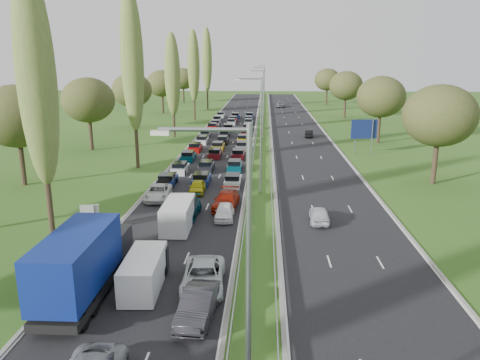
# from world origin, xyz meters

# --- Properties ---
(ground) EXTENTS (260.00, 260.00, 0.00)m
(ground) POSITION_xyz_m (4.50, 80.00, 0.00)
(ground) COLOR #2C551A
(ground) RESTS_ON ground
(near_carriageway) EXTENTS (10.50, 215.00, 0.04)m
(near_carriageway) POSITION_xyz_m (-2.25, 82.50, 0.00)
(near_carriageway) COLOR black
(near_carriageway) RESTS_ON ground
(far_carriageway) EXTENTS (10.50, 215.00, 0.04)m
(far_carriageway) POSITION_xyz_m (11.25, 82.50, 0.00)
(far_carriageway) COLOR black
(far_carriageway) RESTS_ON ground
(central_reservation) EXTENTS (2.36, 215.00, 0.32)m
(central_reservation) POSITION_xyz_m (4.50, 82.50, 0.55)
(central_reservation) COLOR gray
(central_reservation) RESTS_ON ground
(lamp_columns) EXTENTS (0.18, 140.18, 12.00)m
(lamp_columns) POSITION_xyz_m (4.50, 78.00, 6.00)
(lamp_columns) COLOR gray
(lamp_columns) RESTS_ON ground
(poplar_row) EXTENTS (2.80, 127.80, 22.44)m
(poplar_row) POSITION_xyz_m (-11.50, 68.17, 12.39)
(poplar_row) COLOR #2D2116
(poplar_row) RESTS_ON ground
(woodland_left) EXTENTS (8.00, 166.00, 11.10)m
(woodland_left) POSITION_xyz_m (-22.00, 62.63, 7.68)
(woodland_left) COLOR #2D2116
(woodland_left) RESTS_ON ground
(woodland_right) EXTENTS (8.00, 153.00, 11.10)m
(woodland_right) POSITION_xyz_m (24.00, 66.67, 7.68)
(woodland_right) COLOR #2D2116
(woodland_right) RESTS_ON ground
(traffic_queue_fill) EXTENTS (9.11, 67.76, 0.80)m
(traffic_queue_fill) POSITION_xyz_m (-2.26, 77.15, 0.44)
(traffic_queue_fill) COLOR navy
(traffic_queue_fill) RESTS_ON ground
(near_car_2) EXTENTS (2.71, 5.29, 1.43)m
(near_car_2) POSITION_xyz_m (-5.71, 40.17, 0.73)
(near_car_2) COLOR silver
(near_car_2) RESTS_ON near_carriageway
(near_car_3) EXTENTS (2.09, 4.59, 1.30)m
(near_car_3) POSITION_xyz_m (-5.96, 44.68, 0.67)
(near_car_3) COLOR black
(near_car_3) RESTS_ON near_carriageway
(near_car_7) EXTENTS (2.37, 5.39, 1.54)m
(near_car_7) POSITION_xyz_m (-2.00, 34.82, 0.79)
(near_car_7) COLOR #043545
(near_car_7) RESTS_ON near_carriageway
(near_car_8) EXTENTS (1.65, 3.90, 1.32)m
(near_car_8) POSITION_xyz_m (-2.12, 42.69, 0.68)
(near_car_8) COLOR #B0A90B
(near_car_8) RESTS_ON near_carriageway
(near_car_9) EXTENTS (2.05, 4.93, 1.59)m
(near_car_9) POSITION_xyz_m (1.43, 18.16, 0.81)
(near_car_9) COLOR black
(near_car_9) RESTS_ON near_carriageway
(near_car_10) EXTENTS (2.84, 5.61, 1.52)m
(near_car_10) POSITION_xyz_m (1.26, 21.65, 0.78)
(near_car_10) COLOR silver
(near_car_10) RESTS_ON near_carriageway
(near_car_11) EXTENTS (2.55, 5.40, 1.52)m
(near_car_11) POSITION_xyz_m (1.33, 37.67, 0.78)
(near_car_11) COLOR maroon
(near_car_11) RESTS_ON near_carriageway
(near_car_12) EXTENTS (1.64, 4.00, 1.36)m
(near_car_12) POSITION_xyz_m (1.45, 34.60, 0.70)
(near_car_12) COLOR white
(near_car_12) RESTS_ON near_carriageway
(far_car_0) EXTENTS (1.82, 4.13, 1.38)m
(far_car_0) POSITION_xyz_m (9.69, 34.18, 0.71)
(far_car_0) COLOR silver
(far_car_0) RESTS_ON far_carriageway
(far_car_1) EXTENTS (1.65, 4.04, 1.30)m
(far_car_1) POSITION_xyz_m (12.87, 80.39, 0.67)
(far_car_1) COLOR black
(far_car_1) RESTS_ON far_carriageway
(far_car_2) EXTENTS (2.89, 5.66, 1.53)m
(far_car_2) POSITION_xyz_m (9.44, 136.01, 0.79)
(far_car_2) COLOR slate
(far_car_2) RESTS_ON far_carriageway
(blue_lorry) EXTENTS (2.80, 10.07, 4.25)m
(blue_lorry) POSITION_xyz_m (-5.52, 20.28, 2.18)
(blue_lorry) COLOR black
(blue_lorry) RESTS_ON near_carriageway
(white_van_front) EXTENTS (2.07, 5.28, 2.12)m
(white_van_front) POSITION_xyz_m (-2.33, 21.57, 1.09)
(white_van_front) COLOR white
(white_van_front) RESTS_ON near_carriageway
(white_van_rear) EXTENTS (2.21, 5.63, 2.26)m
(white_van_rear) POSITION_xyz_m (-2.20, 32.31, 1.16)
(white_van_rear) COLOR silver
(white_van_rear) RESTS_ON near_carriageway
(info_sign) EXTENTS (1.45, 0.59, 2.10)m
(info_sign) POSITION_xyz_m (-9.40, 31.44, 1.37)
(info_sign) COLOR gray
(info_sign) RESTS_ON ground
(direction_sign) EXTENTS (3.94, 0.87, 5.20)m
(direction_sign) POSITION_xyz_m (19.40, 64.51, 3.57)
(direction_sign) COLOR gray
(direction_sign) RESTS_ON ground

